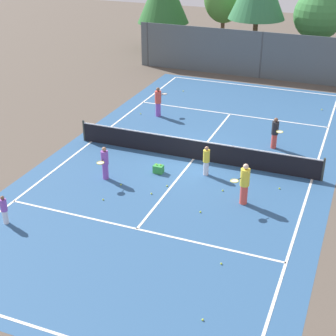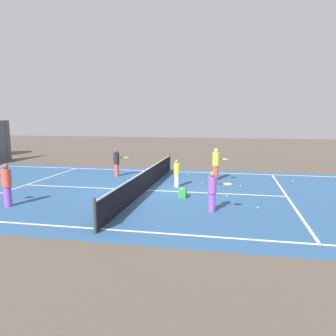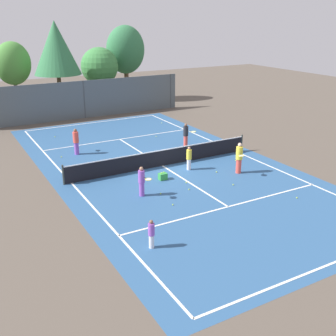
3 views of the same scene
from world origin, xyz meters
The scene contains 28 objects.
ground_plane centered at (0.00, 0.00, 0.00)m, with size 80.00×80.00×0.00m, color brown.
court_surface centered at (0.00, 0.00, 0.00)m, with size 13.00×25.00×0.01m.
tennis_net centered at (0.00, 0.00, 0.51)m, with size 11.90×0.10×1.10m.
perimeter_fence centered at (0.00, 14.00, 1.60)m, with size 18.00×0.12×3.20m.
tree_0 centered at (-1.21, 17.06, 5.70)m, with size 4.10×4.10×8.00m.
tree_1 centered at (3.04, 18.08, 3.80)m, with size 3.54×3.54×5.59m.
tree_2 centered at (-4.49, 19.91, 4.28)m, with size 3.21×2.60×6.23m.
tree_4 centered at (6.41, 19.50, 5.08)m, with size 3.95×3.20×7.49m.
player_0 centered at (-3.74, 4.61, 0.87)m, with size 0.55×0.94×1.69m.
player_1 centered at (1.02, -1.30, 0.71)m, with size 0.30×0.30×1.38m.
player_2 centered at (-4.75, -7.86, 0.61)m, with size 0.25×0.25×1.18m.
player_3 centered at (-2.94, -3.30, 0.78)m, with size 0.45×0.91×1.52m.
player_4 centered at (3.26, 2.66, 0.82)m, with size 0.70×0.88×1.59m.
player_5 centered at (3.19, -3.12, 0.91)m, with size 0.71×0.92×1.77m.
ball_crate centered at (-1.01, -1.91, 0.18)m, with size 0.44×0.32×0.43m.
tennis_ball_0 centered at (2.60, 5.73, 0.03)m, with size 0.07×0.07×0.07m, color #CCE533.
tennis_ball_1 centered at (4.33, -1.41, 0.03)m, with size 0.07×0.07×0.07m, color #CCE533.
tennis_ball_2 centered at (5.22, 1.41, 0.03)m, with size 0.07×0.07×0.07m, color #CCE533.
tennis_ball_4 centered at (-0.18, -2.96, 0.03)m, with size 0.07×0.07×0.07m, color #CCE533.
tennis_ball_5 centered at (-2.16, -4.99, 0.03)m, with size 0.07×0.07×0.07m, color #CCE533.
tennis_ball_6 centered at (-0.53, -3.82, 0.03)m, with size 0.07×0.07×0.07m, color #CCE533.
tennis_ball_7 centered at (-4.79, 4.47, 0.03)m, with size 0.07×0.07×0.07m, color #CCE533.
tennis_ball_8 centered at (3.50, -7.28, 0.03)m, with size 0.07×0.07×0.07m, color #CCE533.
tennis_ball_9 centered at (-2.05, -3.59, 0.03)m, with size 0.07×0.07×0.07m, color #CCE533.
tennis_ball_10 centered at (-3.93, 9.25, 0.03)m, with size 0.07×0.07×0.07m, color #CCE533.
tennis_ball_11 centered at (2.15, -2.47, 0.03)m, with size 0.07×0.07×0.07m, color #CCE533.
tennis_ball_12 centered at (1.82, -4.44, 0.03)m, with size 0.07×0.07×0.07m, color #CCE533.
tennis_ball_13 centered at (4.85, 9.03, 0.03)m, with size 0.07×0.07×0.07m, color #CCE533.
Camera 3 is at (-10.97, -20.22, 8.38)m, focal length 44.23 mm.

